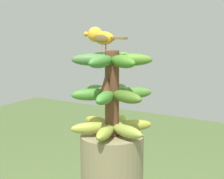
{
  "coord_description": "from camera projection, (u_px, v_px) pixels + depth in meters",
  "views": [
    {
      "loc": [
        -0.69,
        1.14,
        1.4
      ],
      "look_at": [
        0.0,
        0.0,
        1.15
      ],
      "focal_mm": 62.88,
      "sensor_mm": 36.0,
      "label": 1
    }
  ],
  "objects": [
    {
      "name": "banana_bunch",
      "position": [
        112.0,
        94.0,
        1.36
      ],
      "size": [
        0.29,
        0.29,
        0.3
      ],
      "color": "brown",
      "rests_on": "banana_tree"
    },
    {
      "name": "perched_bird",
      "position": [
        100.0,
        36.0,
        1.37
      ],
      "size": [
        0.19,
        0.06,
        0.08
      ],
      "color": "#C68933",
      "rests_on": "banana_bunch"
    }
  ]
}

